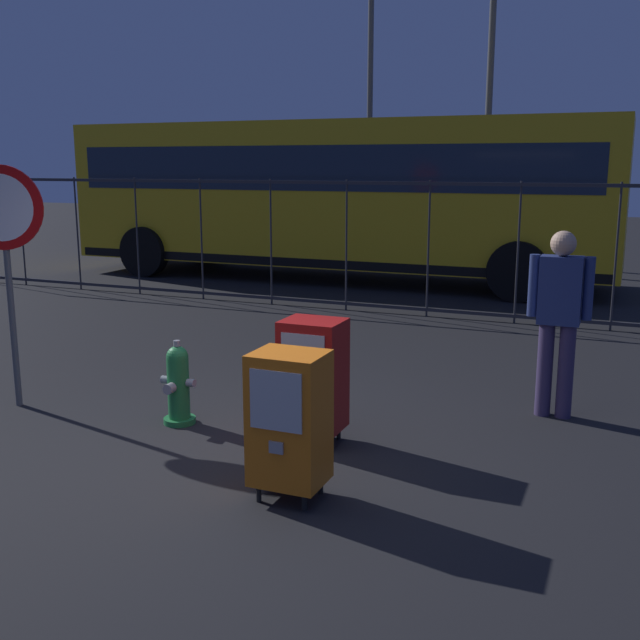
{
  "coord_description": "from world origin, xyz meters",
  "views": [
    {
      "loc": [
        2.76,
        -4.71,
        2.24
      ],
      "look_at": [
        0.3,
        1.2,
        0.9
      ],
      "focal_mm": 42.23,
      "sensor_mm": 36.0,
      "label": 1
    }
  ],
  "objects_px": {
    "stop_sign": "(4,236)",
    "pedestrian": "(559,313)",
    "newspaper_box_secondary": "(289,418)",
    "bus_near": "(337,191)",
    "street_light_near_left": "(492,39)",
    "fire_hydrant": "(178,385)",
    "street_light_near_right": "(370,73)",
    "newspaper_box_primary": "(313,375)"
  },
  "relations": [
    {
      "from": "bus_near",
      "to": "street_light_near_left",
      "type": "xyz_separation_m",
      "value": [
        2.35,
        2.7,
        3.04
      ]
    },
    {
      "from": "newspaper_box_primary",
      "to": "bus_near",
      "type": "xyz_separation_m",
      "value": [
        -3.08,
        8.42,
        1.14
      ]
    },
    {
      "from": "street_light_near_left",
      "to": "street_light_near_right",
      "type": "height_order",
      "value": "street_light_near_left"
    },
    {
      "from": "fire_hydrant",
      "to": "street_light_near_right",
      "type": "xyz_separation_m",
      "value": [
        -2.71,
        12.94,
        4.06
      ]
    },
    {
      "from": "stop_sign",
      "to": "street_light_near_left",
      "type": "height_order",
      "value": "street_light_near_left"
    },
    {
      "from": "newspaper_box_primary",
      "to": "pedestrian",
      "type": "distance_m",
      "value": 2.28
    },
    {
      "from": "newspaper_box_primary",
      "to": "fire_hydrant",
      "type": "bearing_deg",
      "value": -178.53
    },
    {
      "from": "newspaper_box_primary",
      "to": "street_light_near_right",
      "type": "relative_size",
      "value": 0.13
    },
    {
      "from": "stop_sign",
      "to": "bus_near",
      "type": "relative_size",
      "value": 0.21
    },
    {
      "from": "stop_sign",
      "to": "bus_near",
      "type": "distance_m",
      "value": 8.62
    },
    {
      "from": "pedestrian",
      "to": "street_light_near_left",
      "type": "xyz_separation_m",
      "value": [
        -2.47,
        9.69,
        3.8
      ]
    },
    {
      "from": "street_light_near_right",
      "to": "newspaper_box_secondary",
      "type": "bearing_deg",
      "value": -73.06
    },
    {
      "from": "newspaper_box_primary",
      "to": "newspaper_box_secondary",
      "type": "relative_size",
      "value": 1.0
    },
    {
      "from": "stop_sign",
      "to": "street_light_near_right",
      "type": "distance_m",
      "value": 13.45
    },
    {
      "from": "bus_near",
      "to": "newspaper_box_primary",
      "type": "bearing_deg",
      "value": -69.71
    },
    {
      "from": "newspaper_box_secondary",
      "to": "street_light_near_right",
      "type": "relative_size",
      "value": 0.13
    },
    {
      "from": "pedestrian",
      "to": "street_light_near_left",
      "type": "distance_m",
      "value": 10.69
    },
    {
      "from": "fire_hydrant",
      "to": "street_light_near_right",
      "type": "height_order",
      "value": "street_light_near_right"
    },
    {
      "from": "bus_near",
      "to": "street_light_near_right",
      "type": "bearing_deg",
      "value": 101.54
    },
    {
      "from": "newspaper_box_primary",
      "to": "street_light_near_left",
      "type": "relative_size",
      "value": 0.12
    },
    {
      "from": "street_light_near_right",
      "to": "stop_sign",
      "type": "bearing_deg",
      "value": -85.47
    },
    {
      "from": "fire_hydrant",
      "to": "stop_sign",
      "type": "distance_m",
      "value": 2.1
    },
    {
      "from": "newspaper_box_secondary",
      "to": "stop_sign",
      "type": "relative_size",
      "value": 0.46
    },
    {
      "from": "fire_hydrant",
      "to": "street_light_near_left",
      "type": "relative_size",
      "value": 0.09
    },
    {
      "from": "pedestrian",
      "to": "street_light_near_right",
      "type": "bearing_deg",
      "value": 116.48
    },
    {
      "from": "stop_sign",
      "to": "bus_near",
      "type": "bearing_deg",
      "value": 90.91
    },
    {
      "from": "fire_hydrant",
      "to": "newspaper_box_secondary",
      "type": "bearing_deg",
      "value": -33.0
    },
    {
      "from": "fire_hydrant",
      "to": "bus_near",
      "type": "bearing_deg",
      "value": 102.12
    },
    {
      "from": "stop_sign",
      "to": "pedestrian",
      "type": "bearing_deg",
      "value": 19.21
    },
    {
      "from": "stop_sign",
      "to": "pedestrian",
      "type": "height_order",
      "value": "stop_sign"
    },
    {
      "from": "fire_hydrant",
      "to": "newspaper_box_secondary",
      "type": "height_order",
      "value": "newspaper_box_secondary"
    },
    {
      "from": "street_light_near_left",
      "to": "fire_hydrant",
      "type": "bearing_deg",
      "value": -92.77
    },
    {
      "from": "newspaper_box_primary",
      "to": "street_light_near_right",
      "type": "xyz_separation_m",
      "value": [
        -3.98,
        12.91,
        3.84
      ]
    },
    {
      "from": "newspaper_box_secondary",
      "to": "street_light_near_left",
      "type": "xyz_separation_m",
      "value": [
        -0.99,
        12.14,
        4.18
      ]
    },
    {
      "from": "street_light_near_left",
      "to": "newspaper_box_secondary",
      "type": "bearing_deg",
      "value": -85.34
    },
    {
      "from": "pedestrian",
      "to": "bus_near",
      "type": "relative_size",
      "value": 0.16
    },
    {
      "from": "stop_sign",
      "to": "pedestrian",
      "type": "distance_m",
      "value": 5.0
    },
    {
      "from": "newspaper_box_primary",
      "to": "stop_sign",
      "type": "bearing_deg",
      "value": -176.09
    },
    {
      "from": "stop_sign",
      "to": "street_light_near_right",
      "type": "relative_size",
      "value": 0.29
    },
    {
      "from": "newspaper_box_primary",
      "to": "newspaper_box_secondary",
      "type": "height_order",
      "value": "same"
    },
    {
      "from": "street_light_near_left",
      "to": "newspaper_box_primary",
      "type": "bearing_deg",
      "value": -86.27
    },
    {
      "from": "stop_sign",
      "to": "newspaper_box_primary",
      "type": "bearing_deg",
      "value": 3.91
    }
  ]
}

